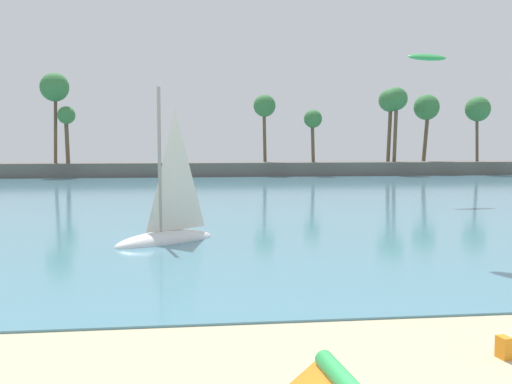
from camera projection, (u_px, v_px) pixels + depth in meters
The scene contains 5 objects.
sea at pixel (204, 182), 65.14m from camera, with size 220.00×103.56×0.06m, color teal.
palm_headland at pixel (225, 156), 76.93m from camera, with size 88.51×6.06×13.05m.
backpack_near_kite at pixel (504, 348), 11.64m from camera, with size 0.31×0.33×0.44m.
sailboat_mid_bay at pixel (167, 227), 25.11m from camera, with size 4.77×4.00×7.01m.
kite_aloft_drifting_left at pixel (427, 57), 42.06m from camera, with size 2.99×1.02×0.42m, color green.
Camera 1 is at (-2.29, -6.70, 4.24)m, focal length 41.40 mm.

